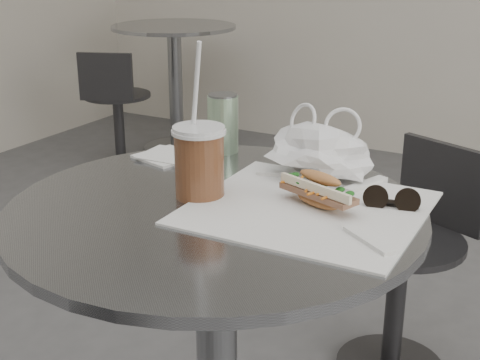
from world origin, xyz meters
The scene contains 11 objects.
cafe_table centered at (0.00, 0.20, 0.47)m, with size 0.76×0.76×0.74m.
bg_table centered at (-1.60, 2.40, 0.47)m, with size 0.70×0.70×0.74m.
chair_far centered at (0.17, 0.95, 0.30)m, with size 0.37×0.39×0.66m.
bg_chair centered at (-1.66, 1.93, 0.30)m, with size 0.37×0.39×0.67m.
sandwich_paper centered at (0.15, 0.27, 0.74)m, with size 0.40×0.37×0.00m, color white.
banh_mi centered at (0.17, 0.28, 0.77)m, with size 0.20×0.13×0.06m.
iced_coffee centered at (-0.05, 0.23, 0.81)m, with size 0.10×0.10×0.29m.
sunglasses centered at (0.28, 0.34, 0.76)m, with size 0.10×0.04×0.05m.
plastic_bag centered at (0.10, 0.44, 0.79)m, with size 0.21×0.16×0.10m, color white, non-canonical shape.
napkin_stack centered at (-0.24, 0.39, 0.74)m, with size 0.14×0.14×0.01m.
drink_can centered at (-0.15, 0.49, 0.81)m, with size 0.07×0.07×0.13m.
Camera 1 is at (0.58, -0.76, 1.19)m, focal length 50.00 mm.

